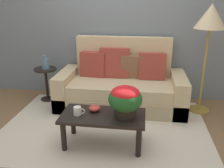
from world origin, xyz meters
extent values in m
plane|color=brown|center=(0.00, 0.00, 0.00)|extent=(14.00, 14.00, 0.00)
cube|color=slate|center=(0.00, 1.18, 1.41)|extent=(6.40, 0.12, 2.81)
cube|color=beige|center=(0.00, -0.07, 0.01)|extent=(2.76, 1.97, 0.01)
cube|color=tan|center=(0.14, 0.63, 0.12)|extent=(1.99, 0.90, 0.24)
cube|color=tan|center=(0.14, 0.61, 0.34)|extent=(1.56, 0.81, 0.20)
cube|color=tan|center=(0.14, 1.00, 0.65)|extent=(1.56, 0.16, 0.86)
cube|color=tan|center=(-0.74, 0.63, 0.28)|extent=(0.21, 0.90, 0.56)
cube|color=tan|center=(1.03, 0.63, 0.28)|extent=(0.21, 0.90, 0.56)
cube|color=brown|center=(0.31, 0.84, 0.62)|extent=(0.38, 0.20, 0.39)
cube|color=#93382D|center=(0.62, 0.83, 0.65)|extent=(0.43, 0.23, 0.43)
cube|color=#93382D|center=(0.01, 0.84, 0.68)|extent=(0.49, 0.21, 0.49)
cube|color=#93382D|center=(-0.34, 0.83, 0.64)|extent=(0.42, 0.22, 0.41)
cylinder|color=black|center=(-0.38, -0.66, 0.18)|extent=(0.06, 0.06, 0.37)
cylinder|color=black|center=(0.47, -0.66, 0.18)|extent=(0.06, 0.06, 0.37)
cylinder|color=black|center=(-0.38, -0.29, 0.18)|extent=(0.06, 0.06, 0.37)
cylinder|color=black|center=(0.47, -0.29, 0.18)|extent=(0.06, 0.06, 0.37)
cube|color=black|center=(0.05, -0.47, 0.38)|extent=(0.98, 0.49, 0.03)
cylinder|color=black|center=(-1.14, 0.72, 0.01)|extent=(0.24, 0.24, 0.03)
cylinder|color=black|center=(-1.14, 0.72, 0.28)|extent=(0.04, 0.04, 0.51)
cylinder|color=black|center=(-1.14, 0.72, 0.55)|extent=(0.37, 0.37, 0.03)
cylinder|color=olive|center=(1.37, 0.64, 0.01)|extent=(0.31, 0.31, 0.03)
cylinder|color=olive|center=(1.37, 0.64, 0.65)|extent=(0.03, 0.03, 1.24)
cone|color=#C6B289|center=(1.37, 0.64, 1.44)|extent=(0.43, 0.43, 0.34)
cylinder|color=black|center=(0.30, -0.46, 0.46)|extent=(0.24, 0.24, 0.11)
ellipsoid|color=#1E5123|center=(0.30, -0.46, 0.61)|extent=(0.38, 0.38, 0.28)
ellipsoid|color=red|center=(0.30, -0.46, 0.68)|extent=(0.33, 0.33, 0.16)
cylinder|color=white|center=(-0.24, -0.52, 0.45)|extent=(0.09, 0.09, 0.10)
torus|color=white|center=(-0.19, -0.52, 0.45)|extent=(0.07, 0.01, 0.07)
cylinder|color=#B2382D|center=(-0.07, -0.39, 0.41)|extent=(0.05, 0.05, 0.02)
ellipsoid|color=#B2382D|center=(-0.07, -0.39, 0.44)|extent=(0.14, 0.14, 0.06)
cylinder|color=slate|center=(-1.12, 0.71, 0.65)|extent=(0.13, 0.13, 0.17)
cylinder|color=slate|center=(-1.12, 0.71, 0.76)|extent=(0.06, 0.06, 0.06)
camera|label=1|loc=(0.50, -2.95, 1.69)|focal=38.88mm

